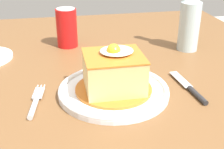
# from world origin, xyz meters

# --- Properties ---
(dining_table) EXTENTS (1.15, 1.06, 0.75)m
(dining_table) POSITION_xyz_m (0.00, 0.00, 0.65)
(dining_table) COLOR brown
(dining_table) RESTS_ON ground_plane
(main_plate) EXTENTS (0.26, 0.26, 0.02)m
(main_plate) POSITION_xyz_m (0.01, -0.19, 0.76)
(main_plate) COLOR white
(main_plate) RESTS_ON dining_table
(sandwich_meal) EXTENTS (0.18, 0.18, 0.11)m
(sandwich_meal) POSITION_xyz_m (0.01, -0.19, 0.81)
(sandwich_meal) COLOR #C66B23
(sandwich_meal) RESTS_ON main_plate
(fork) EXTENTS (0.04, 0.14, 0.01)m
(fork) POSITION_xyz_m (-0.17, -0.20, 0.76)
(fork) COLOR silver
(fork) RESTS_ON dining_table
(knife) EXTENTS (0.03, 0.17, 0.01)m
(knife) POSITION_xyz_m (0.19, -0.22, 0.76)
(knife) COLOR #262628
(knife) RESTS_ON dining_table
(soda_can) EXTENTS (0.07, 0.07, 0.12)m
(soda_can) POSITION_xyz_m (-0.07, 0.16, 0.82)
(soda_can) COLOR red
(soda_can) RESTS_ON dining_table
(beer_bottle_clear) EXTENTS (0.06, 0.06, 0.27)m
(beer_bottle_clear) POSITION_xyz_m (0.30, 0.05, 0.85)
(beer_bottle_clear) COLOR #ADC6CC
(beer_bottle_clear) RESTS_ON dining_table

